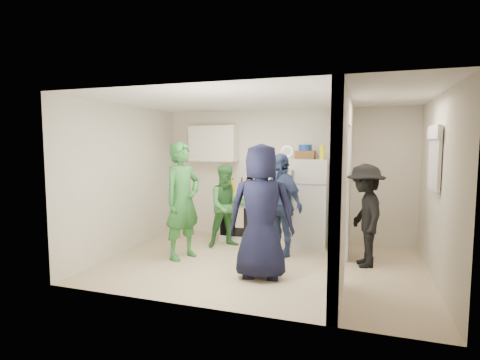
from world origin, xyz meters
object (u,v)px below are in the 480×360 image
fridge (309,202)px  person_navy (261,212)px  blue_bowl (305,148)px  person_green_center (227,206)px  yellow_cup_stack_top (322,152)px  person_denim (280,205)px  person_green_left (183,201)px  person_nook (365,215)px  stove (242,216)px  wicker_basket (305,155)px

fridge → person_navy: size_ratio=0.85×
blue_bowl → person_green_center: blue_bowl is taller
person_green_center → person_navy: size_ratio=0.79×
yellow_cup_stack_top → person_denim: 1.24m
person_navy → person_green_left: bearing=-26.6°
person_green_center → person_nook: size_ratio=0.95×
stove → person_navy: size_ratio=0.50×
stove → person_nook: 2.46m
blue_bowl → yellow_cup_stack_top: 0.36m
blue_bowl → person_green_center: (-1.29, -0.59, -1.04)m
person_green_center → person_denim: person_denim is taller
person_green_left → person_green_center: bearing=-4.4°
fridge → wicker_basket: bearing=153.4°
person_navy → fridge: bearing=-110.1°
wicker_basket → person_navy: bearing=-98.5°
blue_bowl → person_nook: bearing=-42.6°
wicker_basket → person_denim: bearing=-108.0°
wicker_basket → person_navy: person_navy is taller
fridge → yellow_cup_stack_top: bearing=-24.4°
fridge → yellow_cup_stack_top: (0.22, -0.10, 0.91)m
person_green_center → person_nook: 2.37m
person_green_left → wicker_basket: bearing=-27.8°
blue_bowl → person_denim: blue_bowl is taller
yellow_cup_stack_top → person_denim: size_ratio=0.15×
yellow_cup_stack_top → person_navy: (-0.61, -1.80, -0.77)m
yellow_cup_stack_top → person_nook: yellow_cup_stack_top is taller
person_green_center → person_denim: size_ratio=0.87×
wicker_basket → yellow_cup_stack_top: bearing=-25.1°
yellow_cup_stack_top → person_nook: size_ratio=0.16×
stove → blue_bowl: (1.19, 0.02, 1.32)m
person_nook → person_denim: bearing=-108.2°
fridge → person_nook: size_ratio=1.01×
fridge → wicker_basket: size_ratio=4.49×
stove → yellow_cup_stack_top: (1.51, -0.13, 1.24)m
blue_bowl → wicker_basket: bearing=0.0°
wicker_basket → blue_bowl: 0.13m
stove → person_navy: person_navy is taller
wicker_basket → fridge: bearing=-26.6°
person_green_left → person_green_center: (0.43, 0.89, -0.20)m
fridge → blue_bowl: size_ratio=6.55×
stove → person_green_center: bearing=-99.7°
stove → person_denim: person_denim is taller
person_green_center → fridge: bearing=-13.5°
fridge → person_nook: bearing=-44.0°
yellow_cup_stack_top → person_green_left: person_green_left is taller
stove → person_nook: bearing=-22.9°
yellow_cup_stack_top → person_green_center: (-1.61, -0.44, -0.96)m
wicker_basket → person_navy: (-0.29, -1.95, -0.72)m
stove → fridge: fridge is taller
person_green_left → yellow_cup_stack_top: bearing=-35.4°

